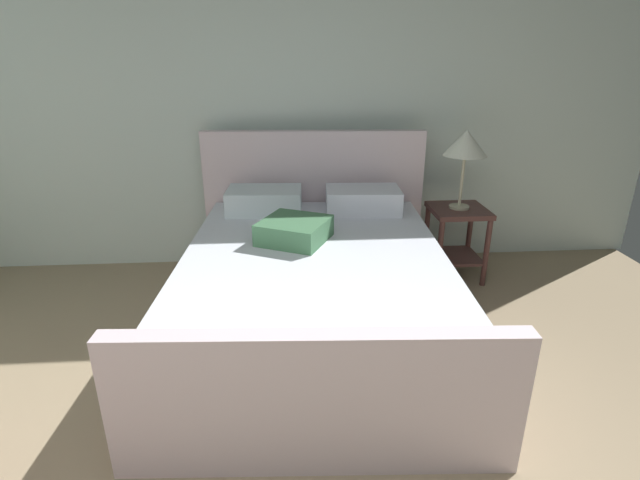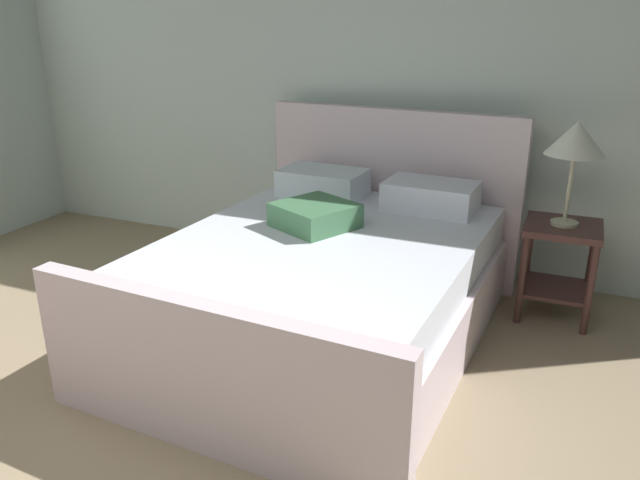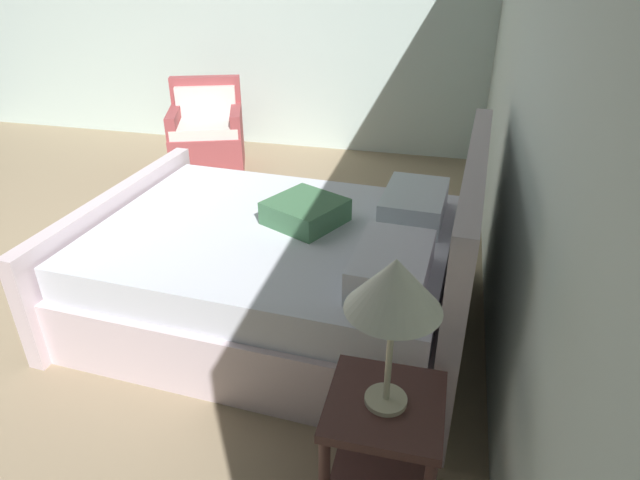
% 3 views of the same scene
% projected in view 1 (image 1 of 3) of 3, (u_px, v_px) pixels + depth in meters
% --- Properties ---
extents(wall_back, '(6.34, 0.12, 2.79)m').
position_uv_depth(wall_back, '(288.00, 101.00, 3.98)').
color(wall_back, silver).
rests_on(wall_back, ground).
extents(bed, '(1.92, 2.41, 1.19)m').
position_uv_depth(bed, '(314.00, 285.00, 3.16)').
color(bed, silver).
rests_on(bed, ground).
extents(nightstand_right, '(0.44, 0.44, 0.60)m').
position_uv_depth(nightstand_right, '(456.00, 231.00, 3.94)').
color(nightstand_right, '#4A2C28').
rests_on(nightstand_right, ground).
extents(table_lamp_right, '(0.34, 0.34, 0.62)m').
position_uv_depth(table_lamp_right, '(466.00, 145.00, 3.69)').
color(table_lamp_right, '#B7B293').
rests_on(table_lamp_right, nightstand_right).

